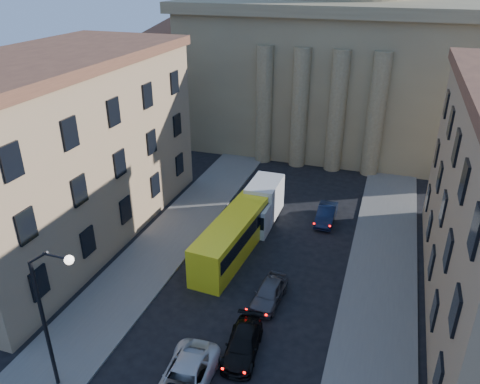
# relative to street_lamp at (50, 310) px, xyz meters

# --- Properties ---
(sidewalk_left) EXTENTS (5.00, 60.00, 0.15)m
(sidewalk_left) POSITION_rel_street_lamp_xyz_m (-1.53, 10.00, -5.21)
(sidewalk_left) COLOR #5E5B56
(sidewalk_left) RESTS_ON ground
(sidewalk_right) EXTENTS (5.00, 60.00, 0.15)m
(sidewalk_right) POSITION_rel_street_lamp_xyz_m (15.47, 10.00, -5.21)
(sidewalk_right) COLOR #5E5B56
(sidewalk_right) RESTS_ON ground
(church) EXTENTS (68.02, 28.76, 36.60)m
(church) POSITION_rel_street_lamp_xyz_m (6.97, 47.47, 6.59)
(church) COLOR #7A694B
(church) RESTS_ON ground
(building_left) EXTENTS (11.60, 26.60, 14.70)m
(building_left) POSITION_rel_street_lamp_xyz_m (-10.03, 14.00, 2.14)
(building_left) COLOR #997C5A
(building_left) RESTS_ON ground
(street_lamp) EXTENTS (2.62, 0.44, 8.83)m
(street_lamp) POSITION_rel_street_lamp_xyz_m (0.00, 0.00, 0.00)
(street_lamp) COLOR black
(street_lamp) RESTS_ON ground
(car_left_mid) EXTENTS (2.95, 5.74, 1.55)m
(car_left_mid) POSITION_rel_street_lamp_xyz_m (6.17, 1.84, -4.51)
(car_left_mid) COLOR silver
(car_left_mid) RESTS_ON ground
(car_right_mid) EXTENTS (2.28, 4.71, 1.32)m
(car_right_mid) POSITION_rel_street_lamp_xyz_m (8.22, 5.41, -4.63)
(car_right_mid) COLOR black
(car_right_mid) RESTS_ON ground
(car_right_far) EXTENTS (1.95, 4.32, 1.44)m
(car_right_far) POSITION_rel_street_lamp_xyz_m (8.42, 10.42, -4.57)
(car_right_far) COLOR #46454A
(car_right_far) RESTS_ON ground
(car_right_distant) EXTENTS (1.54, 4.35, 1.43)m
(car_right_distant) POSITION_rel_street_lamp_xyz_m (10.29, 22.63, -4.57)
(car_right_distant) COLOR black
(car_right_distant) RESTS_ON ground
(city_bus) EXTENTS (3.29, 11.17, 3.11)m
(city_bus) POSITION_rel_street_lamp_xyz_m (4.21, 15.34, -3.62)
(city_bus) COLOR yellow
(city_bus) RESTS_ON ground
(box_truck) EXTENTS (2.53, 6.29, 3.44)m
(box_truck) POSITION_rel_street_lamp_xyz_m (4.83, 20.92, -3.65)
(box_truck) COLOR silver
(box_truck) RESTS_ON ground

